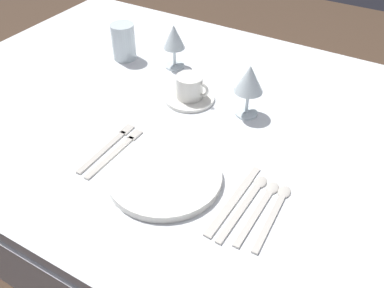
{
  "coord_description": "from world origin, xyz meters",
  "views": [
    {
      "loc": [
        0.39,
        -0.83,
        1.42
      ],
      "look_at": [
        -0.01,
        -0.13,
        0.76
      ],
      "focal_mm": 40.06,
      "sensor_mm": 36.0,
      "label": 1
    }
  ],
  "objects_px": {
    "spoon_soup": "(248,200)",
    "spoon_tea": "(276,209)",
    "drink_tumbler": "(124,44)",
    "coffee_cup_left": "(190,87)",
    "spoon_dessert": "(262,204)",
    "dinner_knife": "(233,201)",
    "fork_outer": "(117,151)",
    "wine_glass_left": "(174,39)",
    "wine_glass_centre": "(249,81)",
    "fork_inner": "(109,146)",
    "dinner_plate": "(165,177)"
  },
  "relations": [
    {
      "from": "spoon_soup",
      "to": "spoon_tea",
      "type": "distance_m",
      "value": 0.06
    },
    {
      "from": "drink_tumbler",
      "to": "coffee_cup_left",
      "type": "bearing_deg",
      "value": -18.62
    },
    {
      "from": "drink_tumbler",
      "to": "spoon_dessert",
      "type": "bearing_deg",
      "value": -30.02
    },
    {
      "from": "dinner_knife",
      "to": "spoon_dessert",
      "type": "height_order",
      "value": "spoon_dessert"
    },
    {
      "from": "spoon_soup",
      "to": "coffee_cup_left",
      "type": "bearing_deg",
      "value": 138.4
    },
    {
      "from": "coffee_cup_left",
      "to": "fork_outer",
      "type": "bearing_deg",
      "value": -97.15
    },
    {
      "from": "spoon_soup",
      "to": "wine_glass_left",
      "type": "xyz_separation_m",
      "value": [
        -0.45,
        0.41,
        0.09
      ]
    },
    {
      "from": "fork_outer",
      "to": "spoon_tea",
      "type": "xyz_separation_m",
      "value": [
        0.41,
        0.02,
        -0.0
      ]
    },
    {
      "from": "spoon_tea",
      "to": "wine_glass_centre",
      "type": "xyz_separation_m",
      "value": [
        -0.2,
        0.29,
        0.1
      ]
    },
    {
      "from": "fork_inner",
      "to": "wine_glass_centre",
      "type": "distance_m",
      "value": 0.39
    },
    {
      "from": "dinner_plate",
      "to": "fork_inner",
      "type": "bearing_deg",
      "value": 171.42
    },
    {
      "from": "dinner_plate",
      "to": "fork_outer",
      "type": "bearing_deg",
      "value": 171.86
    },
    {
      "from": "coffee_cup_left",
      "to": "wine_glass_left",
      "type": "bearing_deg",
      "value": 135.13
    },
    {
      "from": "spoon_soup",
      "to": "drink_tumbler",
      "type": "height_order",
      "value": "drink_tumbler"
    },
    {
      "from": "fork_outer",
      "to": "wine_glass_left",
      "type": "distance_m",
      "value": 0.45
    },
    {
      "from": "fork_outer",
      "to": "wine_glass_left",
      "type": "height_order",
      "value": "wine_glass_left"
    },
    {
      "from": "spoon_soup",
      "to": "coffee_cup_left",
      "type": "distance_m",
      "value": 0.41
    },
    {
      "from": "dinner_plate",
      "to": "spoon_tea",
      "type": "bearing_deg",
      "value": 9.64
    },
    {
      "from": "dinner_knife",
      "to": "coffee_cup_left",
      "type": "bearing_deg",
      "value": 133.72
    },
    {
      "from": "fork_inner",
      "to": "spoon_soup",
      "type": "bearing_deg",
      "value": 1.4
    },
    {
      "from": "fork_outer",
      "to": "spoon_soup",
      "type": "bearing_deg",
      "value": 2.49
    },
    {
      "from": "fork_outer",
      "to": "drink_tumbler",
      "type": "height_order",
      "value": "drink_tumbler"
    },
    {
      "from": "fork_outer",
      "to": "dinner_knife",
      "type": "relative_size",
      "value": 0.88
    },
    {
      "from": "spoon_dessert",
      "to": "spoon_tea",
      "type": "xyz_separation_m",
      "value": [
        0.03,
        0.0,
        -0.0
      ]
    },
    {
      "from": "coffee_cup_left",
      "to": "drink_tumbler",
      "type": "height_order",
      "value": "drink_tumbler"
    },
    {
      "from": "spoon_soup",
      "to": "drink_tumbler",
      "type": "relative_size",
      "value": 1.88
    },
    {
      "from": "spoon_soup",
      "to": "dinner_plate",
      "type": "bearing_deg",
      "value": -168.9
    },
    {
      "from": "wine_glass_centre",
      "to": "wine_glass_left",
      "type": "relative_size",
      "value": 1.06
    },
    {
      "from": "fork_inner",
      "to": "wine_glass_left",
      "type": "distance_m",
      "value": 0.44
    },
    {
      "from": "fork_inner",
      "to": "spoon_tea",
      "type": "xyz_separation_m",
      "value": [
        0.44,
        0.01,
        -0.0
      ]
    },
    {
      "from": "dinner_knife",
      "to": "spoon_tea",
      "type": "height_order",
      "value": "spoon_tea"
    },
    {
      "from": "dinner_plate",
      "to": "drink_tumbler",
      "type": "bearing_deg",
      "value": 136.04
    },
    {
      "from": "fork_outer",
      "to": "fork_inner",
      "type": "relative_size",
      "value": 0.98
    },
    {
      "from": "dinner_knife",
      "to": "coffee_cup_left",
      "type": "height_order",
      "value": "coffee_cup_left"
    },
    {
      "from": "dinner_plate",
      "to": "fork_outer",
      "type": "xyz_separation_m",
      "value": [
        -0.16,
        0.02,
        -0.01
      ]
    },
    {
      "from": "fork_inner",
      "to": "drink_tumbler",
      "type": "bearing_deg",
      "value": 122.39
    },
    {
      "from": "fork_inner",
      "to": "coffee_cup_left",
      "type": "bearing_deg",
      "value": 76.79
    },
    {
      "from": "fork_outer",
      "to": "dinner_knife",
      "type": "bearing_deg",
      "value": -1.11
    },
    {
      "from": "drink_tumbler",
      "to": "fork_inner",
      "type": "bearing_deg",
      "value": -57.61
    },
    {
      "from": "fork_outer",
      "to": "spoon_dessert",
      "type": "height_order",
      "value": "spoon_dessert"
    },
    {
      "from": "dinner_plate",
      "to": "fork_inner",
      "type": "height_order",
      "value": "dinner_plate"
    },
    {
      "from": "spoon_tea",
      "to": "wine_glass_left",
      "type": "height_order",
      "value": "wine_glass_left"
    },
    {
      "from": "fork_inner",
      "to": "wine_glass_left",
      "type": "xyz_separation_m",
      "value": [
        -0.07,
        0.42,
        0.09
      ]
    },
    {
      "from": "dinner_plate",
      "to": "spoon_dessert",
      "type": "distance_m",
      "value": 0.22
    },
    {
      "from": "wine_glass_left",
      "to": "spoon_dessert",
      "type": "bearing_deg",
      "value": -40.6
    },
    {
      "from": "dinner_knife",
      "to": "wine_glass_centre",
      "type": "distance_m",
      "value": 0.35
    },
    {
      "from": "dinner_plate",
      "to": "spoon_soup",
      "type": "height_order",
      "value": "dinner_plate"
    },
    {
      "from": "spoon_dessert",
      "to": "coffee_cup_left",
      "type": "bearing_deg",
      "value": 141.35
    },
    {
      "from": "spoon_dessert",
      "to": "coffee_cup_left",
      "type": "distance_m",
      "value": 0.44
    },
    {
      "from": "fork_inner",
      "to": "spoon_dessert",
      "type": "xyz_separation_m",
      "value": [
        0.41,
        0.01,
        0.0
      ]
    }
  ]
}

